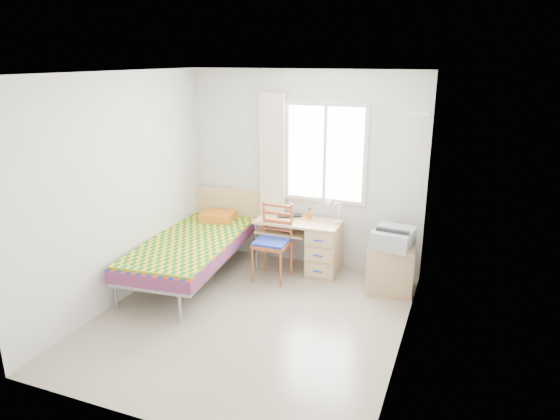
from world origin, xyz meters
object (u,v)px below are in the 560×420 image
Objects in this scene: desk at (319,246)px; chair at (274,237)px; bed at (195,244)px; printer at (393,237)px; cabinet at (390,268)px.

desk is 0.62m from chair.
bed is 4.14× the size of printer.
chair is at bearing -179.59° from cabinet.
bed is at bearing -161.71° from printer.
printer reaches higher than desk.
bed is 1.01m from chair.
printer is (2.40, 0.51, 0.24)m from bed.
printer is at bearing -12.64° from desk.
chair is 1.48m from cabinet.
bed is 2.45m from cabinet.
bed is at bearing -154.69° from desk.
cabinet is (0.96, -0.17, -0.08)m from desk.
cabinet is at bearing 123.60° from printer.
printer is (1.47, 0.13, 0.16)m from chair.
bed reaches higher than cabinet.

